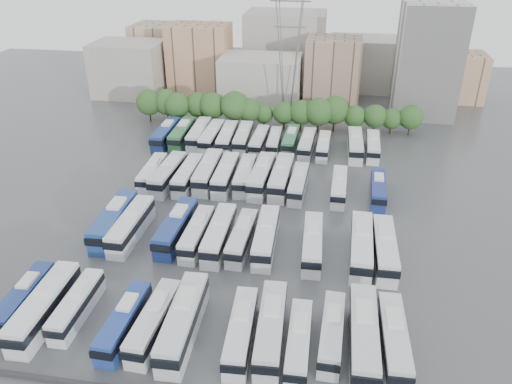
% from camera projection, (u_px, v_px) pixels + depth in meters
% --- Properties ---
extents(ground, '(220.00, 220.00, 0.00)m').
position_uv_depth(ground, '(239.00, 224.00, 77.50)').
color(ground, '#424447').
rests_on(ground, ground).
extents(tree_line, '(65.07, 7.93, 8.42)m').
position_uv_depth(tree_line, '(263.00, 109.00, 112.42)').
color(tree_line, black).
rests_on(tree_line, ground).
extents(city_buildings, '(102.00, 35.00, 20.00)m').
position_uv_depth(city_buildings, '(262.00, 62.00, 137.43)').
color(city_buildings, '#9E998E').
rests_on(city_buildings, ground).
extents(apartment_tower, '(14.00, 14.00, 26.00)m').
position_uv_depth(apartment_tower, '(428.00, 61.00, 117.04)').
color(apartment_tower, silver).
rests_on(apartment_tower, ground).
extents(electricity_pylon, '(9.00, 6.91, 33.83)m').
position_uv_depth(electricity_pylon, '(289.00, 38.00, 111.97)').
color(electricity_pylon, slate).
rests_on(electricity_pylon, ground).
extents(bus_r0_s0, '(2.86, 11.39, 3.55)m').
position_uv_depth(bus_r0_s0, '(24.00, 298.00, 59.30)').
color(bus_r0_s0, navy).
rests_on(bus_r0_s0, ground).
extents(bus_r0_s1, '(3.22, 13.35, 4.17)m').
position_uv_depth(bus_r0_s1, '(44.00, 306.00, 57.62)').
color(bus_r0_s1, silver).
rests_on(bus_r0_s1, ground).
extents(bus_r0_s2, '(2.51, 10.85, 3.39)m').
position_uv_depth(bus_r0_s2, '(77.00, 305.00, 58.36)').
color(bus_r0_s2, silver).
rests_on(bus_r0_s2, ground).
extents(bus_r0_s4, '(2.71, 11.33, 3.54)m').
position_uv_depth(bus_r0_s4, '(124.00, 321.00, 55.85)').
color(bus_r0_s4, navy).
rests_on(bus_r0_s4, ground).
extents(bus_r0_s5, '(3.10, 11.90, 3.70)m').
position_uv_depth(bus_r0_s5, '(154.00, 321.00, 55.77)').
color(bus_r0_s5, silver).
rests_on(bus_r0_s5, ground).
extents(bus_r0_s6, '(3.37, 13.69, 4.27)m').
position_uv_depth(bus_r0_s6, '(183.00, 321.00, 55.38)').
color(bus_r0_s6, silver).
rests_on(bus_r0_s6, ground).
extents(bus_r0_s8, '(3.12, 11.83, 3.68)m').
position_uv_depth(bus_r0_s8, '(241.00, 331.00, 54.43)').
color(bus_r0_s8, silver).
rests_on(bus_r0_s8, ground).
extents(bus_r0_s9, '(3.38, 12.92, 4.02)m').
position_uv_depth(bus_r0_s9, '(271.00, 328.00, 54.55)').
color(bus_r0_s9, silver).
rests_on(bus_r0_s9, ground).
extents(bus_r0_s10, '(2.53, 10.94, 3.42)m').
position_uv_depth(bus_r0_s10, '(299.00, 342.00, 53.16)').
color(bus_r0_s10, silver).
rests_on(bus_r0_s10, ground).
extents(bus_r0_s11, '(2.82, 11.03, 3.43)m').
position_uv_depth(bus_r0_s11, '(332.00, 332.00, 54.39)').
color(bus_r0_s11, silver).
rests_on(bus_r0_s11, ground).
extents(bus_r0_s12, '(2.99, 13.52, 4.24)m').
position_uv_depth(bus_r0_s12, '(364.00, 335.00, 53.46)').
color(bus_r0_s12, silver).
rests_on(bus_r0_s12, ground).
extents(bus_r0_s13, '(2.95, 12.19, 3.80)m').
position_uv_depth(bus_r0_s13, '(394.00, 339.00, 53.23)').
color(bus_r0_s13, silver).
rests_on(bus_r0_s13, ground).
extents(bus_r1_s1, '(3.47, 13.79, 4.30)m').
position_uv_depth(bus_r1_s1, '(114.00, 220.00, 74.38)').
color(bus_r1_s1, navy).
rests_on(bus_r1_s1, ground).
extents(bus_r1_s2, '(2.89, 12.98, 4.07)m').
position_uv_depth(bus_r1_s2, '(131.00, 225.00, 73.37)').
color(bus_r1_s2, silver).
rests_on(bus_r1_s2, ground).
extents(bus_r1_s4, '(3.27, 13.02, 4.06)m').
position_uv_depth(bus_r1_s4, '(176.00, 227.00, 72.94)').
color(bus_r1_s4, navy).
rests_on(bus_r1_s4, ground).
extents(bus_r1_s5, '(2.68, 11.71, 3.66)m').
position_uv_depth(bus_r1_s5, '(197.00, 233.00, 71.77)').
color(bus_r1_s5, silver).
rests_on(bus_r1_s5, ground).
extents(bus_r1_s6, '(2.84, 12.76, 4.00)m').
position_uv_depth(bus_r1_s6, '(219.00, 234.00, 71.29)').
color(bus_r1_s6, silver).
rests_on(bus_r1_s6, ground).
extents(bus_r1_s7, '(2.92, 11.71, 3.65)m').
position_uv_depth(bus_r1_s7, '(242.00, 237.00, 70.90)').
color(bus_r1_s7, silver).
rests_on(bus_r1_s7, ground).
extents(bus_r1_s8, '(3.16, 12.83, 4.00)m').
position_uv_depth(bus_r1_s8, '(266.00, 236.00, 70.75)').
color(bus_r1_s8, silver).
rests_on(bus_r1_s8, ground).
extents(bus_r1_s10, '(3.09, 12.34, 3.84)m').
position_uv_depth(bus_r1_s10, '(312.00, 243.00, 69.46)').
color(bus_r1_s10, silver).
rests_on(bus_r1_s10, ground).
extents(bus_r1_s12, '(3.30, 13.54, 4.22)m').
position_uv_depth(bus_r1_s12, '(361.00, 246.00, 68.48)').
color(bus_r1_s12, silver).
rests_on(bus_r1_s12, ground).
extents(bus_r1_s13, '(2.95, 13.04, 4.09)m').
position_uv_depth(bus_r1_s13, '(385.00, 248.00, 68.02)').
color(bus_r1_s13, silver).
rests_on(bus_r1_s13, ground).
extents(bus_r2_s1, '(2.95, 11.69, 3.64)m').
position_uv_depth(bus_r2_s1, '(153.00, 172.00, 89.56)').
color(bus_r2_s1, silver).
rests_on(bus_r2_s1, ground).
extents(bus_r2_s2, '(3.39, 13.19, 4.11)m').
position_uv_depth(bus_r2_s2, '(168.00, 174.00, 88.61)').
color(bus_r2_s2, silver).
rests_on(bus_r2_s2, ground).
extents(bus_r2_s3, '(2.77, 12.44, 3.90)m').
position_uv_depth(bus_r2_s3, '(188.00, 175.00, 88.44)').
color(bus_r2_s3, silver).
rests_on(bus_r2_s3, ground).
extents(bus_r2_s4, '(3.21, 13.44, 4.20)m').
position_uv_depth(bus_r2_s4, '(208.00, 171.00, 89.30)').
color(bus_r2_s4, silver).
rests_on(bus_r2_s4, ground).
extents(bus_r2_s5, '(3.02, 12.96, 4.05)m').
position_uv_depth(bus_r2_s5, '(226.00, 174.00, 88.42)').
color(bus_r2_s5, silver).
rests_on(bus_r2_s5, ground).
extents(bus_r2_s6, '(3.00, 12.22, 3.81)m').
position_uv_depth(bus_r2_s6, '(245.00, 175.00, 88.48)').
color(bus_r2_s6, silver).
rests_on(bus_r2_s6, ground).
extents(bus_r2_s7, '(3.40, 13.56, 4.23)m').
position_uv_depth(bus_r2_s7, '(262.00, 175.00, 87.81)').
color(bus_r2_s7, silver).
rests_on(bus_r2_s7, ground).
extents(bus_r2_s8, '(3.32, 13.66, 4.26)m').
position_uv_depth(bus_r2_s8, '(281.00, 177.00, 87.37)').
color(bus_r2_s8, silver).
rests_on(bus_r2_s8, ground).
extents(bus_r2_s9, '(2.89, 11.71, 3.65)m').
position_uv_depth(bus_r2_s9, '(298.00, 183.00, 85.79)').
color(bus_r2_s9, silver).
rests_on(bus_r2_s9, ground).
extents(bus_r2_s11, '(2.73, 11.43, 3.57)m').
position_uv_depth(bus_r2_s11, '(339.00, 186.00, 84.84)').
color(bus_r2_s11, silver).
rests_on(bus_r2_s11, ground).
extents(bus_r2_s13, '(2.81, 11.28, 3.52)m').
position_uv_depth(bus_r2_s13, '(378.00, 189.00, 84.05)').
color(bus_r2_s13, navy).
rests_on(bus_r2_s13, ground).
extents(bus_r3_s0, '(2.89, 13.02, 4.08)m').
position_uv_depth(bus_r3_s0, '(166.00, 134.00, 105.61)').
color(bus_r3_s0, navy).
rests_on(bus_r3_s0, ground).
extents(bus_r3_s1, '(3.09, 12.93, 4.04)m').
position_uv_depth(bus_r3_s1, '(182.00, 134.00, 105.79)').
color(bus_r3_s1, '#2C673C').
rests_on(bus_r3_s1, ground).
extents(bus_r3_s2, '(3.17, 12.98, 4.05)m').
position_uv_depth(bus_r3_s2, '(199.00, 134.00, 105.67)').
color(bus_r3_s2, silver).
rests_on(bus_r3_s2, ground).
extents(bus_r3_s3, '(2.94, 12.88, 4.03)m').
position_uv_depth(bus_r3_s3, '(212.00, 136.00, 104.45)').
color(bus_r3_s3, silver).
rests_on(bus_r3_s3, ground).
extents(bus_r3_s4, '(3.28, 12.70, 3.95)m').
position_uv_depth(bus_r3_s4, '(227.00, 137.00, 104.00)').
color(bus_r3_s4, silver).
rests_on(bus_r3_s4, ground).
extents(bus_r3_s5, '(3.14, 12.49, 3.89)m').
position_uv_depth(bus_r3_s5, '(243.00, 138.00, 104.03)').
color(bus_r3_s5, silver).
rests_on(bus_r3_s5, ground).
extents(bus_r3_s6, '(2.75, 11.64, 3.64)m').
position_uv_depth(bus_r3_s6, '(259.00, 141.00, 102.79)').
color(bus_r3_s6, silver).
rests_on(bus_r3_s6, ground).
extents(bus_r3_s7, '(2.62, 10.85, 3.39)m').
position_uv_depth(bus_r3_s7, '(274.00, 141.00, 102.89)').
color(bus_r3_s7, silver).
rests_on(bus_r3_s7, ground).
extents(bus_r3_s8, '(2.86, 11.59, 3.61)m').
position_uv_depth(bus_r3_s8, '(291.00, 140.00, 103.21)').
color(bus_r3_s8, '#307249').
rests_on(bus_r3_s8, ground).
extents(bus_r3_s9, '(3.07, 11.87, 3.69)m').
position_uv_depth(bus_r3_s9, '(307.00, 144.00, 101.29)').
color(bus_r3_s9, silver).
rests_on(bus_r3_s9, ground).
extents(bus_r3_s10, '(2.65, 10.89, 3.40)m').
position_uv_depth(bus_r3_s10, '(324.00, 146.00, 100.68)').
color(bus_r3_s10, silver).
rests_on(bus_r3_s10, ground).
extents(bus_r3_s12, '(3.03, 12.88, 4.02)m').
position_uv_depth(bus_r3_s12, '(355.00, 145.00, 100.45)').
color(bus_r3_s12, silver).
rests_on(bus_r3_s12, ground).
extents(bus_r3_s13, '(2.86, 11.69, 3.65)m').
position_uv_depth(bus_r3_s13, '(373.00, 146.00, 100.25)').
color(bus_r3_s13, silver).
rests_on(bus_r3_s13, ground).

